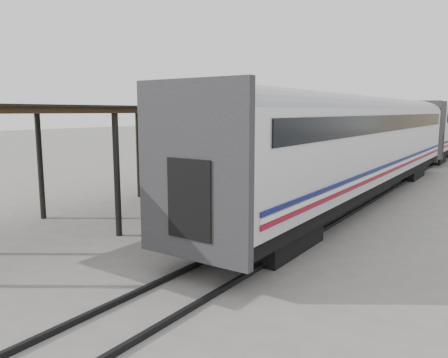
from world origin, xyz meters
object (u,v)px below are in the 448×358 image
at_px(luggage_tug, 319,164).
at_px(pedestrian, 269,165).
at_px(porter, 186,179).
at_px(baggage_cart, 193,210).

relative_size(luggage_tug, pedestrian, 0.93).
height_order(luggage_tug, porter, porter).
distance_m(baggage_cart, luggage_tug, 15.80).
height_order(baggage_cart, pedestrian, pedestrian).
bearing_deg(luggage_tug, pedestrian, -94.70).
relative_size(porter, pedestrian, 1.17).
xyz_separation_m(baggage_cart, luggage_tug, (-1.85, 15.69, -0.08)).
distance_m(porter, pedestrian, 12.55).
height_order(porter, pedestrian, porter).
xyz_separation_m(baggage_cart, pedestrian, (-3.24, 11.36, 0.18)).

